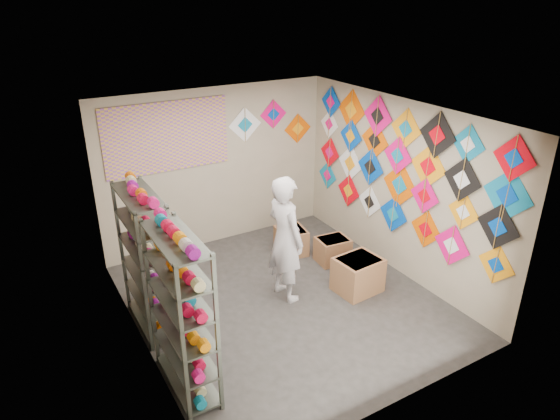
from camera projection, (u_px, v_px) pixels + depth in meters
ground at (285, 301)px, 7.17m from camera, size 4.50×4.50×0.00m
room_walls at (285, 196)px, 6.50m from camera, size 4.50×4.50×4.50m
shelf_rack_front at (182, 315)px, 5.29m from camera, size 0.40×1.10×1.90m
shelf_rack_back at (146, 262)px, 6.32m from camera, size 0.40×1.10×1.90m
string_spools at (162, 279)px, 5.77m from camera, size 0.12×2.36×0.12m
kite_wall_display at (401, 169)px, 7.37m from camera, size 0.06×4.22×2.06m
back_wall_kites at (270, 123)px, 8.60m from camera, size 1.62×0.02×0.85m
poster at (167, 137)px, 7.74m from camera, size 2.00×0.01×1.10m
shopkeeper at (285, 239)px, 6.94m from camera, size 0.77×0.60×1.85m
carton_a at (358, 275)px, 7.33m from camera, size 0.67×0.58×0.53m
carton_b at (333, 250)px, 8.14m from camera, size 0.54×0.46×0.41m
carton_c at (291, 241)px, 8.40m from camera, size 0.54×0.57×0.44m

